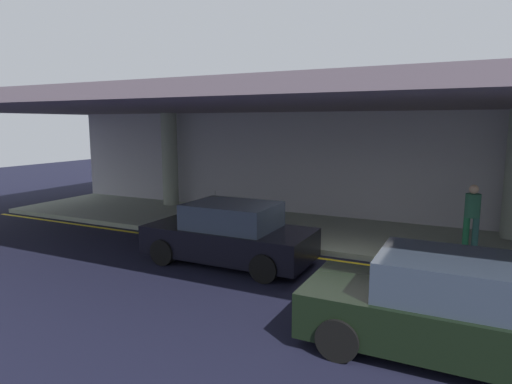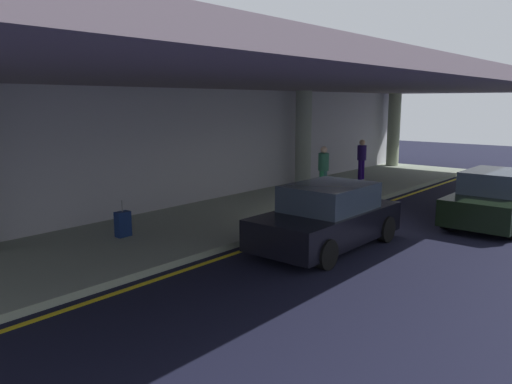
% 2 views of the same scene
% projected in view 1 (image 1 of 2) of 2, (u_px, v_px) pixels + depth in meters
% --- Properties ---
extents(ground_plane, '(60.00, 60.00, 0.00)m').
position_uv_depth(ground_plane, '(329.00, 270.00, 10.31)').
color(ground_plane, black).
extents(sidewalk, '(26.00, 4.20, 0.15)m').
position_uv_depth(sidewalk, '(360.00, 236.00, 13.05)').
color(sidewalk, gray).
rests_on(sidewalk, ground).
extents(lane_stripe_yellow, '(26.00, 0.14, 0.01)m').
position_uv_depth(lane_stripe_yellow, '(338.00, 261.00, 10.95)').
color(lane_stripe_yellow, yellow).
rests_on(lane_stripe_yellow, ground).
extents(support_column_far_left, '(0.62, 0.62, 3.65)m').
position_uv_depth(support_column_far_left, '(170.00, 159.00, 17.53)').
color(support_column_far_left, gray).
rests_on(support_column_far_left, sidewalk).
extents(ceiling_overhang, '(28.00, 13.20, 0.30)m').
position_uv_depth(ceiling_overhang, '(361.00, 103.00, 12.00)').
color(ceiling_overhang, slate).
rests_on(ceiling_overhang, support_column_far_left).
extents(terminal_back_wall, '(26.00, 0.30, 3.80)m').
position_uv_depth(terminal_back_wall, '(377.00, 168.00, 14.76)').
color(terminal_back_wall, '#AAA9B2').
rests_on(terminal_back_wall, ground).
extents(car_black, '(4.10, 1.92, 1.50)m').
position_uv_depth(car_black, '(230.00, 235.00, 10.70)').
color(car_black, black).
rests_on(car_black, ground).
extents(car_black_no2, '(4.10, 1.92, 1.50)m').
position_uv_depth(car_black_no2, '(447.00, 309.00, 6.43)').
color(car_black_no2, black).
rests_on(car_black_no2, ground).
extents(person_waiting_for_ride, '(0.38, 0.38, 1.68)m').
position_uv_depth(person_waiting_for_ride, '(472.00, 212.00, 11.45)').
color(person_waiting_for_ride, '#1E7046').
rests_on(person_waiting_for_ride, sidewalk).
extents(suitcase_upright_primary, '(0.36, 0.22, 0.90)m').
position_uv_depth(suitcase_upright_primary, '(215.00, 207.00, 15.54)').
color(suitcase_upright_primary, '#102250').
rests_on(suitcase_upright_primary, sidewalk).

